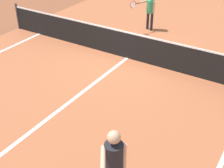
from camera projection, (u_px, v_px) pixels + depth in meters
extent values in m
plane|color=brown|center=(127.00, 58.00, 10.64)|extent=(60.00, 60.00, 0.00)
cube|color=#9E5433|center=(127.00, 58.00, 10.64)|extent=(10.62, 24.40, 0.00)
cube|color=white|center=(69.00, 103.00, 8.33)|extent=(0.10, 6.40, 0.01)
cylinder|color=#33383D|center=(18.00, 16.00, 12.74)|extent=(0.09, 0.09, 1.07)
cube|color=black|center=(127.00, 46.00, 10.41)|extent=(10.47, 0.02, 0.91)
cube|color=white|center=(128.00, 33.00, 10.16)|extent=(10.47, 0.03, 0.05)
cylinder|color=black|center=(114.00, 157.00, 5.09)|extent=(0.32, 0.32, 0.57)
sphere|color=tan|center=(114.00, 137.00, 4.86)|extent=(0.22, 0.22, 0.22)
cylinder|color=tan|center=(124.00, 157.00, 5.08)|extent=(0.08, 0.08, 0.55)
cylinder|color=tan|center=(103.00, 159.00, 4.73)|extent=(0.36, 0.51, 0.08)
cylinder|color=black|center=(152.00, 22.00, 12.66)|extent=(0.11, 0.11, 0.73)
cylinder|color=black|center=(148.00, 21.00, 12.80)|extent=(0.11, 0.11, 0.73)
cylinder|color=#338C59|center=(151.00, 6.00, 12.40)|extent=(0.32, 0.32, 0.51)
cylinder|color=tan|center=(154.00, 7.00, 12.29)|extent=(0.08, 0.08, 0.50)
cylinder|color=tan|center=(144.00, 2.00, 12.27)|extent=(0.22, 0.50, 0.08)
cylinder|color=black|center=(137.00, 3.00, 12.06)|extent=(0.09, 0.22, 0.03)
torus|color=red|center=(133.00, 5.00, 11.93)|extent=(0.10, 0.28, 0.28)
cylinder|color=silver|center=(133.00, 5.00, 11.93)|extent=(0.24, 0.08, 0.25)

